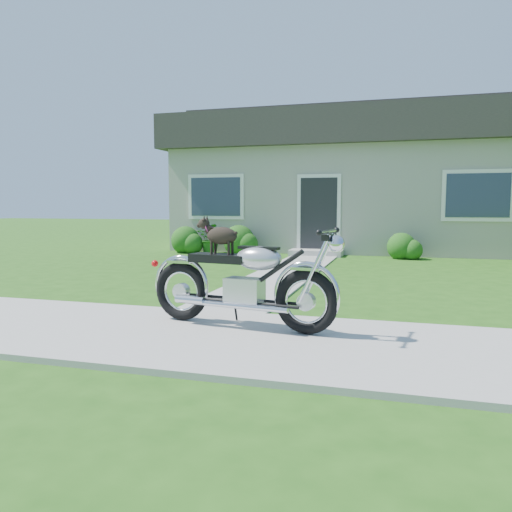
{
  "coord_description": "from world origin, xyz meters",
  "views": [
    {
      "loc": [
        0.65,
        -4.65,
        1.35
      ],
      "look_at": [
        -0.98,
        1.0,
        0.75
      ],
      "focal_mm": 35.0,
      "sensor_mm": 36.0,
      "label": 1
    }
  ],
  "objects": [
    {
      "name": "walkway",
      "position": [
        -1.5,
        5.0,
        0.01
      ],
      "size": [
        1.2,
        8.0,
        0.03
      ],
      "primitive_type": "cube",
      "color": "#9E9B93",
      "rests_on": "ground"
    },
    {
      "name": "potted_plant_right",
      "position": [
        0.64,
        8.55,
        0.32
      ],
      "size": [
        0.49,
        0.49,
        0.64
      ],
      "primitive_type": "imported",
      "rotation": [
        0.0,
        0.0,
        0.51
      ],
      "color": "#34641B",
      "rests_on": "ground"
    },
    {
      "name": "shrub_row",
      "position": [
        0.22,
        8.5,
        0.4
      ],
      "size": [
        10.71,
        1.09,
        1.09
      ],
      "color": "#205316",
      "rests_on": "ground"
    },
    {
      "name": "ground",
      "position": [
        0.0,
        0.0,
        0.0
      ],
      "size": [
        80.0,
        80.0,
        0.0
      ],
      "primitive_type": "plane",
      "color": "#235114",
      "rests_on": "ground"
    },
    {
      "name": "motorcycle_with_dog",
      "position": [
        -0.94,
        0.38,
        0.55
      ],
      "size": [
        2.22,
        0.66,
        1.17
      ],
      "rotation": [
        0.0,
        0.0,
        -0.15
      ],
      "color": "black",
      "rests_on": "sidewalk"
    },
    {
      "name": "sidewalk",
      "position": [
        0.0,
        0.0,
        0.02
      ],
      "size": [
        24.0,
        2.2,
        0.04
      ],
      "primitive_type": "cube",
      "color": "#9E9B93",
      "rests_on": "ground"
    },
    {
      "name": "house",
      "position": [
        -0.0,
        11.99,
        2.16
      ],
      "size": [
        12.6,
        7.03,
        4.5
      ],
      "color": "#A6A096",
      "rests_on": "ground"
    },
    {
      "name": "potted_plant_left",
      "position": [
        -4.48,
        8.55,
        0.42
      ],
      "size": [
        0.88,
        0.8,
        0.85
      ],
      "primitive_type": "imported",
      "rotation": [
        0.0,
        0.0,
        6.09
      ],
      "color": "#1F5817",
      "rests_on": "ground"
    }
  ]
}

